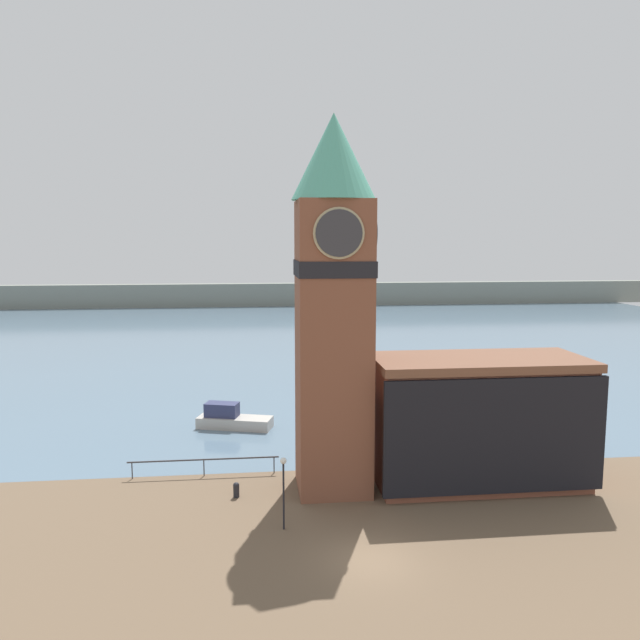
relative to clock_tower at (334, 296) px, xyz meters
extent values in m
plane|color=brown|center=(0.60, -8.47, -11.41)|extent=(160.00, 160.00, 0.00)
cube|color=slate|center=(0.60, 63.06, -11.41)|extent=(160.00, 120.00, 0.00)
cube|color=gray|center=(0.60, 103.06, -8.91)|extent=(180.00, 3.00, 5.00)
cube|color=#333338|center=(-7.72, 2.81, -10.36)|extent=(9.30, 0.08, 0.08)
cylinder|color=#333338|center=(-12.07, 2.81, -10.88)|extent=(0.07, 0.07, 1.05)
cylinder|color=#333338|center=(-7.72, 2.81, -10.88)|extent=(0.07, 0.07, 1.05)
cylinder|color=#333338|center=(-3.37, 2.81, -10.88)|extent=(0.07, 0.07, 1.05)
cube|color=brown|center=(-0.01, 0.01, -3.02)|extent=(4.13, 4.13, 16.78)
cube|color=black|center=(-0.01, 0.01, 1.58)|extent=(4.25, 4.25, 0.90)
cylinder|color=tan|center=(-0.01, -2.11, 3.53)|extent=(2.74, 0.12, 2.74)
cylinder|color=#333338|center=(-0.01, -2.20, 3.53)|extent=(2.49, 0.12, 2.49)
cylinder|color=tan|center=(2.11, 0.01, 3.53)|extent=(0.12, 2.74, 2.74)
cylinder|color=#333338|center=(2.20, 0.01, 3.53)|extent=(0.12, 2.49, 2.49)
cone|color=#51A88E|center=(-0.01, 0.01, 7.74)|extent=(4.74, 4.74, 4.73)
cube|color=brown|center=(8.79, 0.10, -7.83)|extent=(12.27, 5.33, 7.16)
cube|color=brown|center=(8.79, 0.10, -4.00)|extent=(12.67, 5.73, 0.50)
cube|color=black|center=(8.79, -2.71, -7.68)|extent=(12.77, 0.30, 6.58)
cube|color=#B7B2A8|center=(-6.05, 12.70, -10.97)|extent=(6.06, 3.43, 0.86)
cube|color=navy|center=(-7.04, 12.99, -10.00)|extent=(2.80, 1.98, 1.08)
cylinder|color=black|center=(-5.65, -0.65, -11.06)|extent=(0.34, 0.34, 0.69)
sphere|color=black|center=(-5.65, -0.65, -10.72)|extent=(0.36, 0.36, 0.36)
cylinder|color=black|center=(-3.17, -4.93, -9.65)|extent=(0.10, 0.10, 3.51)
sphere|color=silver|center=(-3.17, -4.93, -7.80)|extent=(0.32, 0.32, 0.32)
camera|label=1|loc=(-4.68, -34.96, 3.19)|focal=35.00mm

